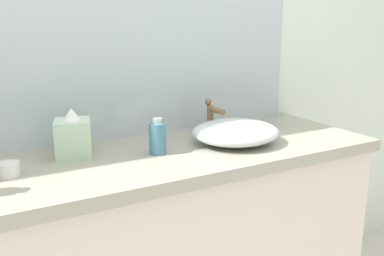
# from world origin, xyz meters

# --- Properties ---
(bathroom_wall_rear) EXTENTS (6.00, 0.06, 2.60)m
(bathroom_wall_rear) POSITION_xyz_m (0.00, 0.73, 1.30)
(bathroom_wall_rear) COLOR silver
(bathroom_wall_rear) RESTS_ON ground
(wall_mirror_panel) EXTENTS (1.65, 0.01, 1.04)m
(wall_mirror_panel) POSITION_xyz_m (0.00, 0.69, 1.38)
(wall_mirror_panel) COLOR #B2BCC6
(wall_mirror_panel) RESTS_ON vanity_counter
(sink_basin) EXTENTS (0.34, 0.31, 0.08)m
(sink_basin) POSITION_xyz_m (0.38, 0.40, 0.90)
(sink_basin) COLOR silver
(sink_basin) RESTS_ON vanity_counter
(faucet) EXTENTS (0.03, 0.13, 0.14)m
(faucet) POSITION_xyz_m (0.38, 0.57, 0.94)
(faucet) COLOR brown
(faucet) RESTS_ON vanity_counter
(lotion_bottle) EXTENTS (0.06, 0.06, 0.13)m
(lotion_bottle) POSITION_xyz_m (0.06, 0.42, 0.92)
(lotion_bottle) COLOR teal
(lotion_bottle) RESTS_ON vanity_counter
(tissue_box) EXTENTS (0.14, 0.14, 0.17)m
(tissue_box) POSITION_xyz_m (-0.20, 0.53, 0.93)
(tissue_box) COLOR #B2D1B3
(tissue_box) RESTS_ON vanity_counter
(candle_jar) EXTENTS (0.06, 0.06, 0.04)m
(candle_jar) POSITION_xyz_m (-0.42, 0.43, 0.88)
(candle_jar) COLOR silver
(candle_jar) RESTS_ON vanity_counter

